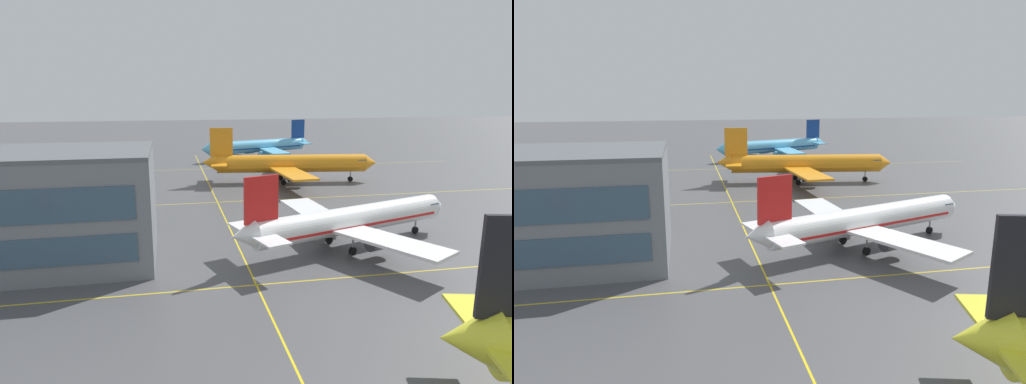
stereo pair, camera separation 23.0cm
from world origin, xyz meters
The scene contains 4 objects.
airliner_second_row centered at (13.48, 42.00, 3.50)m, with size 32.24×27.55×10.25m.
airliner_third_row centered at (17.03, 83.33, 3.99)m, with size 37.56×32.14×11.68m.
airliner_far_left_stand centered at (17.43, 117.71, 3.70)m, with size 34.21×29.20×10.84m.
taxiway_markings centered at (0.00, 50.87, 0.00)m, with size 136.67×155.09×0.01m.
Camera 2 is at (-7.99, -8.19, 19.12)m, focal length 31.56 mm.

